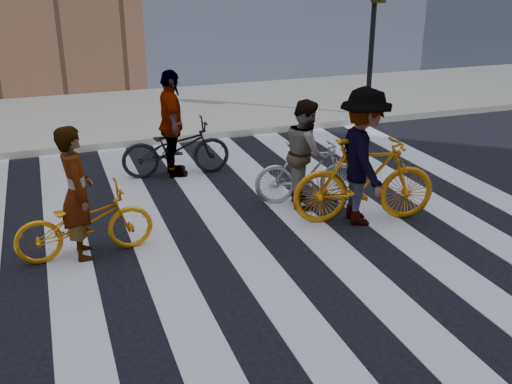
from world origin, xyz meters
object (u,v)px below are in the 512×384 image
bike_yellow_right (365,181)px  rider_mid (306,153)px  bike_dark_rear (176,148)px  traffic_signal (375,21)px  bike_yellow_left (84,223)px  rider_rear (172,124)px  bike_silver_mid (308,173)px  rider_right (363,157)px  rider_left (77,193)px

bike_yellow_right → rider_mid: rider_mid is taller
bike_dark_rear → traffic_signal: bearing=-62.1°
bike_yellow_left → bike_yellow_right: bearing=-97.0°
bike_yellow_right → rider_mid: (-0.52, 0.91, 0.20)m
traffic_signal → bike_yellow_right: size_ratio=1.60×
bike_yellow_left → rider_rear: rider_rear is taller
bike_silver_mid → rider_right: bearing=-141.0°
rider_right → bike_silver_mid: bearing=36.9°
bike_dark_rear → rider_mid: bearing=-136.6°
bike_silver_mid → rider_right: 1.11m
bike_dark_rear → rider_rear: rider_rear is taller
bike_silver_mid → bike_dark_rear: size_ratio=0.88×
bike_yellow_left → rider_mid: (3.37, 0.67, 0.37)m
bike_yellow_left → bike_silver_mid: bike_silver_mid is taller
bike_silver_mid → rider_mid: (-0.05, 0.00, 0.33)m
rider_mid → rider_right: (0.47, -0.91, 0.16)m
traffic_signal → rider_right: bearing=-121.0°
bike_yellow_right → bike_silver_mid: bearing=39.4°
rider_left → rider_mid: rider_left is taller
bike_yellow_right → bike_dark_rear: size_ratio=1.10×
bike_dark_rear → rider_left: 3.22m
rider_mid → bike_yellow_left: bearing=115.4°
traffic_signal → bike_silver_mid: bearing=-129.7°
bike_silver_mid → rider_rear: 2.63m
bike_yellow_right → rider_right: rider_right is taller
rider_right → bike_dark_rear: bearing=47.8°
rider_mid → rider_rear: size_ratio=0.89×
rider_rear → rider_left: bearing=150.3°
bike_yellow_left → rider_left: size_ratio=1.00×
bike_silver_mid → bike_yellow_right: bike_yellow_right is taller
bike_yellow_left → rider_left: (-0.05, 0.00, 0.41)m
bike_dark_rear → rider_rear: (-0.05, 0.00, 0.44)m
bike_silver_mid → rider_mid: size_ratio=1.01×
bike_yellow_right → rider_rear: rider_rear is taller
traffic_signal → rider_left: bearing=-145.0°
traffic_signal → rider_rear: bearing=-156.6°
bike_yellow_left → rider_right: rider_right is taller
bike_yellow_left → rider_left: 0.41m
bike_silver_mid → rider_mid: bearing=104.2°
bike_dark_rear → bike_yellow_left: bearing=150.3°
rider_mid → rider_rear: (-1.64, 1.96, 0.11)m
bike_silver_mid → bike_dark_rear: 2.56m
traffic_signal → rider_mid: traffic_signal is taller
traffic_signal → bike_yellow_right: (-3.02, -5.12, -1.65)m
bike_yellow_left → rider_mid: rider_mid is taller
bike_yellow_right → rider_left: 3.95m
rider_left → rider_rear: 3.17m
bike_yellow_right → bike_dark_rear: 3.57m
bike_silver_mid → rider_left: (-3.47, -0.67, 0.37)m
bike_dark_rear → rider_mid: size_ratio=1.14×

